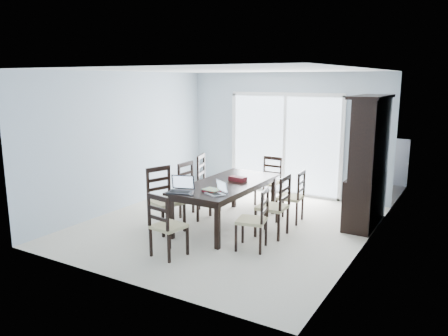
{
  "coord_description": "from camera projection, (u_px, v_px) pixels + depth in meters",
  "views": [
    {
      "loc": [
        3.58,
        -6.18,
        2.47
      ],
      "look_at": [
        -0.06,
        0.0,
        0.99
      ],
      "focal_mm": 35.0,
      "sensor_mm": 36.0,
      "label": 1
    }
  ],
  "objects": [
    {
      "name": "floor",
      "position": [
        227.0,
        225.0,
        7.5
      ],
      "size": [
        5.0,
        5.0,
        0.0
      ],
      "primitive_type": "plane",
      "color": "beige",
      "rests_on": "ground"
    },
    {
      "name": "ceiling",
      "position": [
        227.0,
        70.0,
        6.97
      ],
      "size": [
        5.0,
        5.0,
        0.0
      ],
      "primitive_type": "plane",
      "rotation": [
        3.14,
        0.0,
        0.0
      ],
      "color": "white",
      "rests_on": "back_wall"
    },
    {
      "name": "back_wall",
      "position": [
        285.0,
        134.0,
        9.34
      ],
      "size": [
        4.5,
        0.02,
        2.6
      ],
      "primitive_type": "cube",
      "color": "#A5B6C5",
      "rests_on": "floor"
    },
    {
      "name": "wall_left",
      "position": [
        125.0,
        141.0,
        8.35
      ],
      "size": [
        0.02,
        5.0,
        2.6
      ],
      "primitive_type": "cube",
      "color": "#A5B6C5",
      "rests_on": "floor"
    },
    {
      "name": "wall_right",
      "position": [
        366.0,
        163.0,
        6.12
      ],
      "size": [
        0.02,
        5.0,
        2.6
      ],
      "primitive_type": "cube",
      "color": "#A5B6C5",
      "rests_on": "floor"
    },
    {
      "name": "balcony",
      "position": [
        300.0,
        186.0,
        10.46
      ],
      "size": [
        4.5,
        2.0,
        0.1
      ],
      "primitive_type": "cube",
      "color": "gray",
      "rests_on": "ground"
    },
    {
      "name": "railing",
      "position": [
        315.0,
        155.0,
        11.18
      ],
      "size": [
        4.5,
        0.06,
        1.1
      ],
      "primitive_type": "cube",
      "color": "#99999E",
      "rests_on": "balcony"
    },
    {
      "name": "dining_table",
      "position": [
        227.0,
        187.0,
        7.36
      ],
      "size": [
        1.0,
        2.2,
        0.75
      ],
      "color": "black",
      "rests_on": "floor"
    },
    {
      "name": "china_hutch",
      "position": [
        368.0,
        163.0,
        7.33
      ],
      "size": [
        0.5,
        1.38,
        2.2
      ],
      "color": "black",
      "rests_on": "floor"
    },
    {
      "name": "sliding_door",
      "position": [
        285.0,
        144.0,
        9.37
      ],
      "size": [
        2.52,
        0.05,
        2.18
      ],
      "color": "silver",
      "rests_on": "floor"
    },
    {
      "name": "chair_left_near",
      "position": [
        163.0,
        192.0,
        7.15
      ],
      "size": [
        0.59,
        0.58,
        1.21
      ],
      "rotation": [
        0.0,
        0.0,
        -1.9
      ],
      "color": "black",
      "rests_on": "floor"
    },
    {
      "name": "chair_left_mid",
      "position": [
        191.0,
        184.0,
        7.86
      ],
      "size": [
        0.46,
        0.44,
        1.14
      ],
      "rotation": [
        0.0,
        0.0,
        -1.61
      ],
      "color": "black",
      "rests_on": "floor"
    },
    {
      "name": "chair_left_far",
      "position": [
        207.0,
        175.0,
        8.42
      ],
      "size": [
        0.57,
        0.56,
        1.2
      ],
      "rotation": [
        0.0,
        0.0,
        -1.27
      ],
      "color": "black",
      "rests_on": "floor"
    },
    {
      "name": "chair_right_near",
      "position": [
        258.0,
        213.0,
        6.31
      ],
      "size": [
        0.49,
        0.48,
        1.06
      ],
      "rotation": [
        0.0,
        0.0,
        1.79
      ],
      "color": "black",
      "rests_on": "floor"
    },
    {
      "name": "chair_right_mid",
      "position": [
        278.0,
        199.0,
        6.83
      ],
      "size": [
        0.46,
        0.44,
        1.15
      ],
      "rotation": [
        0.0,
        0.0,
        1.6
      ],
      "color": "black",
      "rests_on": "floor"
    },
    {
      "name": "chair_right_far",
      "position": [
        295.0,
        191.0,
        7.55
      ],
      "size": [
        0.44,
        0.43,
        1.06
      ],
      "rotation": [
        0.0,
        0.0,
        1.66
      ],
      "color": "black",
      "rests_on": "floor"
    },
    {
      "name": "chair_end_near",
      "position": [
        164.0,
        219.0,
        6.02
      ],
      "size": [
        0.46,
        0.47,
        1.07
      ],
      "rotation": [
        0.0,
        0.0,
        -0.14
      ],
      "color": "black",
      "rests_on": "floor"
    },
    {
      "name": "chair_end_far",
      "position": [
        270.0,
        175.0,
        8.7
      ],
      "size": [
        0.42,
        0.43,
        1.09
      ],
      "rotation": [
        0.0,
        0.0,
        3.11
      ],
      "color": "black",
      "rests_on": "floor"
    },
    {
      "name": "laptop_dark",
      "position": [
        180.0,
        189.0,
        6.67
      ],
      "size": [
        0.43,
        0.35,
        0.25
      ],
      "rotation": [
        0.0,
        0.0,
        0.31
      ],
      "color": "black",
      "rests_on": "dining_table"
    },
    {
      "name": "laptop_silver",
      "position": [
        215.0,
        191.0,
        6.58
      ],
      "size": [
        0.37,
        0.33,
        0.21
      ],
      "rotation": [
        0.0,
        0.0,
        -0.5
      ],
      "color": "#B7B7B9",
      "rests_on": "dining_table"
    },
    {
      "name": "book_stack",
      "position": [
        211.0,
        190.0,
        6.74
      ],
      "size": [
        0.29,
        0.24,
        0.04
      ],
      "rotation": [
        0.0,
        0.0,
        -0.27
      ],
      "color": "maroon",
      "rests_on": "dining_table"
    },
    {
      "name": "cell_phone",
      "position": [
        191.0,
        195.0,
        6.52
      ],
      "size": [
        0.11,
        0.1,
        0.01
      ],
      "primitive_type": "cube",
      "rotation": [
        0.0,
        0.0,
        -0.55
      ],
      "color": "black",
      "rests_on": "dining_table"
    },
    {
      "name": "game_box",
      "position": [
        238.0,
        179.0,
        7.45
      ],
      "size": [
        0.31,
        0.17,
        0.07
      ],
      "primitive_type": "cube",
      "rotation": [
        0.0,
        0.0,
        -0.09
      ],
      "color": "#4F130F",
      "rests_on": "dining_table"
    },
    {
      "name": "hot_tub",
      "position": [
        274.0,
        160.0,
        10.68
      ],
      "size": [
        2.18,
        1.99,
        1.03
      ],
      "rotation": [
        0.0,
        0.0,
        -0.12
      ],
      "color": "maroon",
      "rests_on": "balcony"
    }
  ]
}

